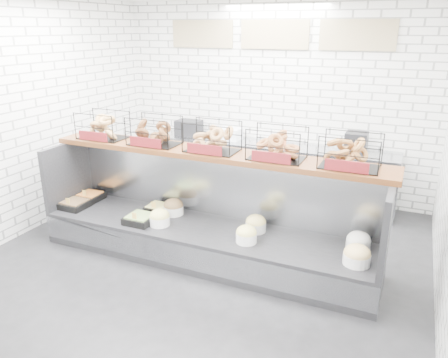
% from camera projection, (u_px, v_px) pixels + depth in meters
% --- Properties ---
extents(ground, '(5.50, 5.50, 0.00)m').
position_uv_depth(ground, '(194.00, 269.00, 4.96)').
color(ground, black).
rests_on(ground, ground).
extents(room_shell, '(5.02, 5.51, 3.01)m').
position_uv_depth(room_shell, '(215.00, 79.00, 4.81)').
color(room_shell, white).
rests_on(room_shell, ground).
extents(display_case, '(4.00, 0.90, 1.20)m').
position_uv_depth(display_case, '(207.00, 231.00, 5.15)').
color(display_case, black).
rests_on(display_case, ground).
extents(bagel_shelf, '(4.10, 0.50, 0.40)m').
position_uv_depth(bagel_shelf, '(212.00, 141.00, 4.96)').
color(bagel_shelf, '#43210E').
rests_on(bagel_shelf, display_case).
extents(prep_counter, '(4.00, 0.60, 1.20)m').
position_uv_depth(prep_counter, '(264.00, 170.00, 6.91)').
color(prep_counter, '#93969B').
rests_on(prep_counter, ground).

